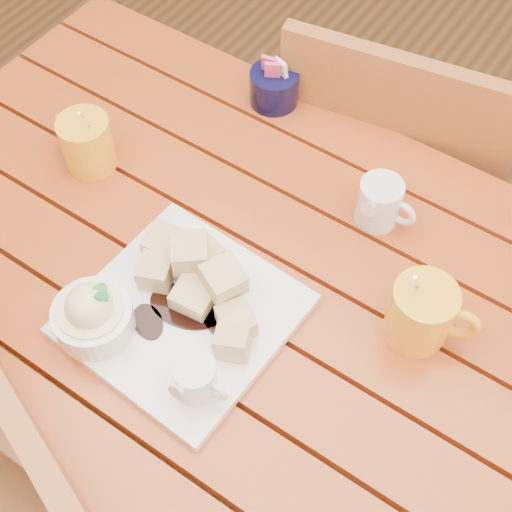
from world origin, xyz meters
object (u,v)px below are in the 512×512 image
Objects in this scene: dessert_plate at (161,311)px; coffee_mug_right at (423,313)px; coffee_mug_left at (86,142)px; table at (226,301)px; chair_far at (390,174)px.

coffee_mug_right is (0.31, 0.19, 0.02)m from dessert_plate.
table is at bearing -2.89° from coffee_mug_left.
table is 1.34× the size of chair_far.
chair_far is (-0.24, 0.45, -0.30)m from coffee_mug_right.
coffee_mug_left is (-0.31, 0.04, 0.16)m from table.
coffee_mug_left is at bearing 171.65° from table.
dessert_plate is 0.36m from coffee_mug_right.
table is at bearing 74.03° from chair_far.
coffee_mug_left reaches higher than table.
table is 7.93× the size of coffee_mug_right.
coffee_mug_right reaches higher than chair_far.
coffee_mug_left is at bearing 149.19° from dessert_plate.
coffee_mug_right is 0.17× the size of chair_far.
table is at bearing 83.78° from dessert_plate.
dessert_plate is at bearing -163.71° from coffee_mug_right.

